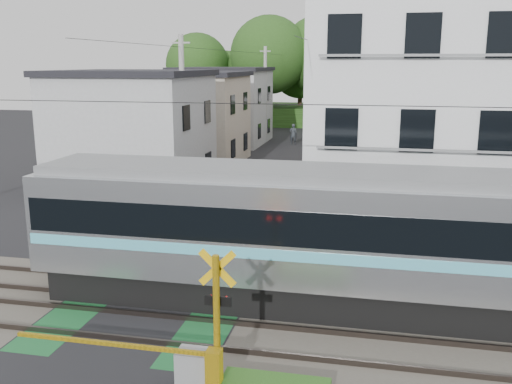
% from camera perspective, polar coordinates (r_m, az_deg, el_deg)
% --- Properties ---
extents(ground, '(120.00, 120.00, 0.00)m').
position_cam_1_polar(ground, '(16.42, -10.64, -11.39)').
color(ground, black).
extents(track_bed, '(120.00, 120.00, 0.14)m').
position_cam_1_polar(track_bed, '(16.41, -10.65, -11.27)').
color(track_bed, '#47423A').
rests_on(track_bed, ground).
extents(crossing_signal_near, '(4.74, 0.65, 3.09)m').
position_cam_1_polar(crossing_signal_near, '(12.22, -5.90, -16.46)').
color(crossing_signal_near, yellow).
rests_on(crossing_signal_near, ground).
extents(crossing_signal_far, '(4.74, 0.65, 3.09)m').
position_cam_1_polar(crossing_signal_far, '(20.30, -13.55, -4.63)').
color(crossing_signal_far, yellow).
rests_on(crossing_signal_far, ground).
extents(apartment_block, '(10.20, 8.36, 9.30)m').
position_cam_1_polar(apartment_block, '(23.48, 18.30, 7.25)').
color(apartment_block, white).
rests_on(apartment_block, ground).
extents(houses_row, '(22.07, 31.35, 6.80)m').
position_cam_1_polar(houses_row, '(40.24, 3.83, 7.90)').
color(houses_row, '#B6B9BC').
rests_on(houses_row, ground).
extents(tree_hill, '(40.00, 13.53, 11.90)m').
position_cam_1_polar(tree_hill, '(62.49, 7.57, 12.03)').
color(tree_hill, '#274C19').
rests_on(tree_hill, ground).
extents(catenary, '(60.00, 5.04, 7.00)m').
position_cam_1_polar(catenary, '(14.12, 11.87, 0.37)').
color(catenary, '#2D2D33').
rests_on(catenary, ground).
extents(utility_poles, '(7.90, 42.00, 8.00)m').
position_cam_1_polar(utility_poles, '(37.53, 1.21, 8.85)').
color(utility_poles, '#A5A5A0').
rests_on(utility_poles, ground).
extents(pedestrian, '(0.64, 0.44, 1.72)m').
position_cam_1_polar(pedestrian, '(47.81, 3.74, 5.80)').
color(pedestrian, '#32383E').
rests_on(pedestrian, ground).
extents(weed_patches, '(10.25, 8.80, 0.40)m').
position_cam_1_polar(weed_patches, '(15.71, -4.74, -11.62)').
color(weed_patches, '#2D5E1E').
rests_on(weed_patches, ground).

